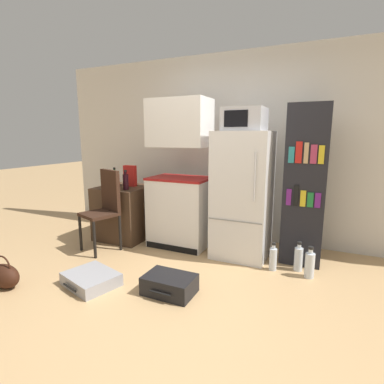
{
  "coord_description": "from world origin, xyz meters",
  "views": [
    {
      "loc": [
        1.15,
        -2.2,
        1.49
      ],
      "look_at": [
        -0.26,
        0.85,
        0.85
      ],
      "focal_mm": 28.0,
      "sensor_mm": 36.0,
      "label": 1
    }
  ],
  "objects": [
    {
      "name": "bookshelf",
      "position": [
        0.91,
        1.42,
        0.92
      ],
      "size": [
        0.45,
        0.36,
        1.84
      ],
      "color": "black",
      "rests_on": "ground_plane"
    },
    {
      "name": "cereal_box",
      "position": [
        -1.48,
        1.34,
        0.91
      ],
      "size": [
        0.19,
        0.07,
        0.3
      ],
      "color": "red",
      "rests_on": "side_table"
    },
    {
      "name": "ground_plane",
      "position": [
        0.0,
        0.0,
        0.0
      ],
      "size": [
        24.0,
        24.0,
        0.0
      ],
      "primitive_type": "plane",
      "color": "tan"
    },
    {
      "name": "water_bottle_back",
      "position": [
        0.91,
        1.14,
        0.14
      ],
      "size": [
        0.09,
        0.09,
        0.34
      ],
      "color": "silver",
      "rests_on": "ground_plane"
    },
    {
      "name": "refrigerator",
      "position": [
        0.21,
        1.3,
        0.77
      ],
      "size": [
        0.66,
        0.62,
        1.54
      ],
      "color": "white",
      "rests_on": "ground_plane"
    },
    {
      "name": "suitcase_small_flat",
      "position": [
        -0.96,
        -0.08,
        0.06
      ],
      "size": [
        0.61,
        0.54,
        0.12
      ],
      "rotation": [
        0.0,
        0.0,
        -0.29
      ],
      "color": "#99999E",
      "rests_on": "ground_plane"
    },
    {
      "name": "wall_back",
      "position": [
        0.2,
        2.0,
        1.31
      ],
      "size": [
        6.4,
        0.1,
        2.62
      ],
      "color": "silver",
      "rests_on": "ground_plane"
    },
    {
      "name": "bottle_wine_dark",
      "position": [
        -1.36,
        1.07,
        0.87
      ],
      "size": [
        0.08,
        0.08,
        0.27
      ],
      "color": "black",
      "rests_on": "side_table"
    },
    {
      "name": "chair",
      "position": [
        -1.48,
        0.78,
        0.61
      ],
      "size": [
        0.51,
        0.51,
        1.05
      ],
      "rotation": [
        0.0,
        0.0,
        -0.33
      ],
      "color": "black",
      "rests_on": "ground_plane"
    },
    {
      "name": "handbag",
      "position": [
        -1.7,
        -0.48,
        0.12
      ],
      "size": [
        0.36,
        0.2,
        0.33
      ],
      "color": "#33190F",
      "rests_on": "ground_plane"
    },
    {
      "name": "bottle_ketchup_red",
      "position": [
        -1.68,
        1.28,
        0.85
      ],
      "size": [
        0.09,
        0.09,
        0.21
      ],
      "color": "#AD1914",
      "rests_on": "side_table"
    },
    {
      "name": "suitcase_large_flat",
      "position": [
        -0.16,
        0.11,
        0.09
      ],
      "size": [
        0.48,
        0.36,
        0.18
      ],
      "rotation": [
        0.0,
        0.0,
        0.0
      ],
      "color": "black",
      "rests_on": "ground_plane"
    },
    {
      "name": "microwave",
      "position": [
        0.2,
        1.3,
        1.67
      ],
      "size": [
        0.46,
        0.44,
        0.27
      ],
      "color": "#B7B7BC",
      "rests_on": "refrigerator"
    },
    {
      "name": "water_bottle_middle",
      "position": [
        1.04,
        1.01,
        0.15
      ],
      "size": [
        0.1,
        0.1,
        0.35
      ],
      "color": "silver",
      "rests_on": "ground_plane"
    },
    {
      "name": "kitchen_hutch",
      "position": [
        -0.66,
        1.32,
        0.89
      ],
      "size": [
        0.8,
        0.56,
        1.95
      ],
      "color": "white",
      "rests_on": "ground_plane"
    },
    {
      "name": "bottle_green_tall",
      "position": [
        -1.5,
        1.02,
        0.89
      ],
      "size": [
        0.06,
        0.06,
        0.3
      ],
      "color": "#1E6028",
      "rests_on": "side_table"
    },
    {
      "name": "water_bottle_front",
      "position": [
        0.65,
        1.03,
        0.14
      ],
      "size": [
        0.08,
        0.08,
        0.32
      ],
      "color": "silver",
      "rests_on": "ground_plane"
    },
    {
      "name": "side_table",
      "position": [
        -1.53,
        1.25,
        0.38
      ],
      "size": [
        0.7,
        0.7,
        0.76
      ],
      "color": "#422D1E",
      "rests_on": "ground_plane"
    }
  ]
}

